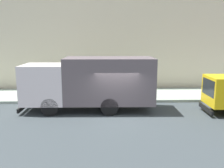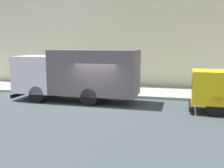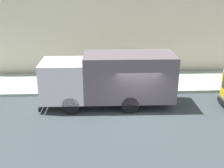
{
  "view_description": "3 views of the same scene",
  "coord_description": "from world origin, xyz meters",
  "px_view_note": "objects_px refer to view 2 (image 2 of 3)",
  "views": [
    {
      "loc": [
        -13.35,
        0.75,
        4.39
      ],
      "look_at": [
        0.86,
        0.26,
        1.74
      ],
      "focal_mm": 39.2,
      "sensor_mm": 36.0,
      "label": 1
    },
    {
      "loc": [
        -14.28,
        -4.49,
        3.58
      ],
      "look_at": [
        1.1,
        -0.76,
        1.22
      ],
      "focal_mm": 42.39,
      "sensor_mm": 36.0,
      "label": 2
    },
    {
      "loc": [
        -13.93,
        2.19,
        7.24
      ],
      "look_at": [
        0.93,
        1.45,
        1.57
      ],
      "focal_mm": 43.42,
      "sensor_mm": 36.0,
      "label": 3
    }
  ],
  "objects_px": {
    "pedestrian_standing": "(47,75)",
    "street_sign_post": "(91,74)",
    "pedestrian_walking": "(76,79)",
    "large_utility_truck": "(77,73)"
  },
  "relations": [
    {
      "from": "pedestrian_walking",
      "to": "street_sign_post",
      "type": "relative_size",
      "value": 0.74
    },
    {
      "from": "large_utility_truck",
      "to": "pedestrian_standing",
      "type": "relative_size",
      "value": 4.44
    },
    {
      "from": "pedestrian_walking",
      "to": "street_sign_post",
      "type": "distance_m",
      "value": 1.57
    },
    {
      "from": "pedestrian_walking",
      "to": "pedestrian_standing",
      "type": "height_order",
      "value": "pedestrian_standing"
    },
    {
      "from": "large_utility_truck",
      "to": "pedestrian_standing",
      "type": "height_order",
      "value": "large_utility_truck"
    },
    {
      "from": "large_utility_truck",
      "to": "street_sign_post",
      "type": "relative_size",
      "value": 3.47
    },
    {
      "from": "pedestrian_standing",
      "to": "street_sign_post",
      "type": "height_order",
      "value": "street_sign_post"
    },
    {
      "from": "pedestrian_walking",
      "to": "street_sign_post",
      "type": "height_order",
      "value": "street_sign_post"
    },
    {
      "from": "pedestrian_walking",
      "to": "street_sign_post",
      "type": "bearing_deg",
      "value": 121.26
    },
    {
      "from": "pedestrian_walking",
      "to": "pedestrian_standing",
      "type": "relative_size",
      "value": 0.94
    }
  ]
}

